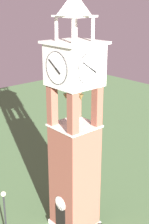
{
  "coord_description": "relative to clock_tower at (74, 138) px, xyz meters",
  "views": [
    {
      "loc": [
        15.78,
        -13.79,
        16.73
      ],
      "look_at": [
        0.0,
        0.0,
        9.32
      ],
      "focal_mm": 52.0,
      "sensor_mm": 36.0,
      "label": 1
    }
  ],
  "objects": [
    {
      "name": "clock_tower",
      "position": [
        0.0,
        0.0,
        0.0
      ],
      "size": [
        3.33,
        3.33,
        17.36
      ],
      "color": "brown",
      "rests_on": "ground"
    },
    {
      "name": "lamp_post",
      "position": [
        -1.96,
        -4.84,
        -4.54
      ],
      "size": [
        0.36,
        0.36,
        4.09
      ],
      "color": "black",
      "rests_on": "ground"
    },
    {
      "name": "ground",
      "position": [
        0.0,
        0.0,
        -7.35
      ],
      "size": [
        80.0,
        80.0,
        0.0
      ],
      "primitive_type": "plane",
      "color": "#517547"
    }
  ]
}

